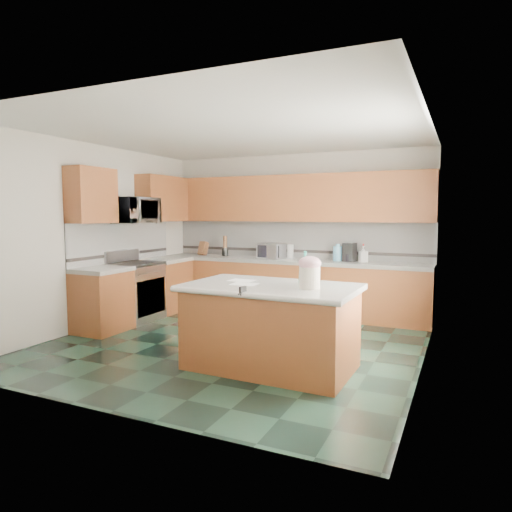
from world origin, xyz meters
The scene contains 52 objects.
floor centered at (0.00, 0.00, 0.00)m, with size 4.60×4.60×0.00m, color black.
ceiling centered at (0.00, 0.00, 2.70)m, with size 4.60×4.60×0.00m, color white.
wall_back centered at (0.00, 2.32, 1.35)m, with size 4.60×0.04×2.70m, color silver.
wall_front centered at (0.00, -2.32, 1.35)m, with size 4.60×0.04×2.70m, color silver.
wall_left centered at (-2.32, 0.00, 1.35)m, with size 0.04×4.60×2.70m, color silver.
wall_right centered at (2.32, 0.00, 1.35)m, with size 0.04×4.60×2.70m, color silver.
back_base_cab centered at (0.00, 2.00, 0.43)m, with size 4.60×0.60×0.86m, color #542914.
back_countertop centered at (0.00, 2.00, 0.89)m, with size 4.60×0.64×0.06m, color white.
back_upper_cab centered at (0.00, 2.13, 1.94)m, with size 4.60×0.33×0.78m, color #542914.
back_backsplash centered at (0.00, 2.29, 1.24)m, with size 4.60×0.02×0.63m, color silver.
back_accent_band centered at (0.00, 2.28, 1.04)m, with size 4.60×0.01×0.05m, color black.
left_base_cab_rear centered at (-2.00, 1.29, 0.43)m, with size 0.60×0.82×0.86m, color #542914.
left_counter_rear centered at (-2.00, 1.29, 0.89)m, with size 0.64×0.82×0.06m, color white.
left_base_cab_front centered at (-2.00, -0.24, 0.43)m, with size 0.60×0.72×0.86m, color #542914.
left_counter_front centered at (-2.00, -0.24, 0.89)m, with size 0.64×0.72×0.06m, color white.
left_backsplash centered at (-2.29, 0.55, 1.24)m, with size 0.02×2.30×0.63m, color silver.
left_accent_band centered at (-2.28, 0.55, 1.04)m, with size 0.01×2.30×0.05m, color black.
left_upper_cab_rear centered at (-2.13, 1.42, 1.94)m, with size 0.33×1.09×0.78m, color #542914.
left_upper_cab_front centered at (-2.13, -0.24, 1.94)m, with size 0.33×0.72×0.78m, color #542914.
range_body centered at (-2.00, 0.50, 0.44)m, with size 0.60×0.76×0.88m, color #B7B7BC.
range_oven_door centered at (-1.71, 0.50, 0.40)m, with size 0.02×0.68×0.55m, color black.
range_cooktop centered at (-2.00, 0.50, 0.90)m, with size 0.62×0.78×0.04m, color black.
range_handle centered at (-1.68, 0.50, 0.78)m, with size 0.02×0.02×0.66m, color #B7B7BC.
range_backguard centered at (-2.26, 0.50, 1.02)m, with size 0.06×0.76×0.18m, color #B7B7BC.
microwave centered at (-2.00, 0.50, 1.73)m, with size 0.73×0.50×0.41m, color #B7B7BC.
island_base centered at (0.79, -0.67, 0.43)m, with size 1.74×0.99×0.86m, color #542914.
island_top centered at (0.79, -0.67, 0.89)m, with size 1.84×1.09×0.06m, color white.
island_bullnose centered at (0.79, -1.21, 0.89)m, with size 0.06×0.06×1.84m, color white.
treat_jar centered at (1.25, -0.73, 1.03)m, with size 0.21×0.21×0.23m, color beige.
treat_jar_lid centered at (1.25, -0.73, 1.18)m, with size 0.23×0.23×0.15m, color #DE9EAE.
treat_jar_knob centered at (1.25, -0.73, 1.23)m, with size 0.03×0.03×0.08m, color tan.
treat_jar_knob_end_l centered at (1.21, -0.73, 1.23)m, with size 0.04×0.04×0.04m, color tan.
treat_jar_knob_end_r centered at (1.29, -0.73, 1.23)m, with size 0.04×0.04×0.04m, color tan.
soap_bottle_island centered at (1.13, -0.53, 1.10)m, with size 0.14×0.14×0.36m, color teal.
paper_sheet_a centered at (0.52, -0.76, 0.92)m, with size 0.28×0.21×0.00m, color white.
paper_sheet_b centered at (0.37, -0.53, 0.92)m, with size 0.29×0.22×0.00m, color white.
clamp_body centered at (0.71, -1.19, 0.93)m, with size 0.03×0.10×0.09m, color black.
clamp_handle centered at (0.71, -1.25, 0.91)m, with size 0.02×0.02×0.07m, color black.
knife_block centered at (-1.70, 2.05, 1.04)m, with size 0.13×0.11×0.25m, color #472814.
utensil_crock centered at (-1.26, 2.08, 0.99)m, with size 0.12×0.12×0.15m, color black.
utensil_bundle centered at (-1.26, 2.08, 1.18)m, with size 0.07×0.07×0.22m, color #472814.
toaster_oven centered at (-0.34, 2.05, 1.05)m, with size 0.43×0.30×0.25m, color #B7B7BC.
toaster_oven_door centered at (-0.34, 1.91, 1.05)m, with size 0.39×0.01×0.21m, color black.
paper_towel centered at (-0.01, 2.10, 1.04)m, with size 0.11×0.11×0.24m, color white.
paper_towel_base centered at (-0.01, 2.10, 0.93)m, with size 0.16×0.16×0.01m, color #B7B7BC.
water_jug centered at (0.82, 2.06, 1.04)m, with size 0.15×0.15×0.24m, color #5596BA.
water_jug_neck centered at (0.82, 2.06, 1.18)m, with size 0.07×0.07×0.03m, color #5596BA.
coffee_maker centered at (1.01, 2.08, 1.07)m, with size 0.17×0.19×0.30m, color black.
coffee_carafe centered at (1.01, 2.04, 0.98)m, with size 0.12×0.12×0.12m, color black.
soap_bottle_back centered at (1.23, 2.05, 1.05)m, with size 0.12×0.12×0.26m, color white.
soap_back_cap centered at (1.23, 2.05, 1.19)m, with size 0.02×0.02×0.03m, color red.
window_light_proxy centered at (2.29, -0.20, 1.50)m, with size 0.02×1.40×1.10m, color white.
Camera 1 is at (2.68, -5.16, 1.69)m, focal length 32.00 mm.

